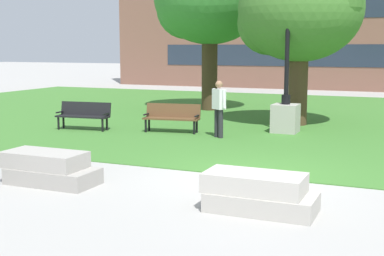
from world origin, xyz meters
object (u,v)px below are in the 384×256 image
object	(u,v)px
park_bench_far_left	(84,114)
person_bystander_near_lawn	(219,106)
concrete_block_left	(258,193)
park_bench_near_right	(172,116)
concrete_block_center	(49,168)
lamp_post_right	(286,102)

from	to	relation	value
park_bench_far_left	person_bystander_near_lawn	bearing A→B (deg)	3.01
person_bystander_near_lawn	concrete_block_left	bearing A→B (deg)	-64.57
park_bench_far_left	park_bench_near_right	bearing A→B (deg)	12.58
concrete_block_center	park_bench_far_left	world-z (taller)	park_bench_far_left
park_bench_near_right	lamp_post_right	bearing A→B (deg)	22.35
lamp_post_right	concrete_block_left	bearing A→B (deg)	-79.72
park_bench_far_left	person_bystander_near_lawn	distance (m)	4.67
park_bench_far_left	lamp_post_right	xyz separation A→B (m)	(6.25, 2.02, 0.46)
lamp_post_right	person_bystander_near_lawn	distance (m)	2.40
park_bench_near_right	lamp_post_right	distance (m)	3.65
person_bystander_near_lawn	park_bench_far_left	bearing A→B (deg)	-176.99
concrete_block_center	park_bench_near_right	xyz separation A→B (m)	(-0.49, 6.83, 0.23)
concrete_block_left	lamp_post_right	xyz separation A→B (m)	(-1.51, 8.34, 0.69)
park_bench_far_left	lamp_post_right	bearing A→B (deg)	17.94
concrete_block_center	person_bystander_near_lawn	size ratio (longest dim) A/B	1.13
concrete_block_left	park_bench_near_right	size ratio (longest dim) A/B	1.00
park_bench_near_right	concrete_block_left	bearing A→B (deg)	-55.10
concrete_block_left	park_bench_near_right	bearing A→B (deg)	124.90
lamp_post_right	person_bystander_near_lawn	xyz separation A→B (m)	(-1.61, -1.78, -0.01)
concrete_block_left	person_bystander_near_lawn	bearing A→B (deg)	115.43
park_bench_near_right	park_bench_far_left	world-z (taller)	same
concrete_block_left	lamp_post_right	bearing A→B (deg)	100.28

